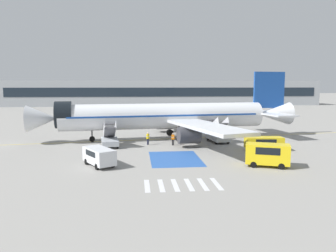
{
  "coord_description": "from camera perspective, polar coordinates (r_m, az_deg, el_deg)",
  "views": [
    {
      "loc": [
        -5.47,
        -51.9,
        8.44
      ],
      "look_at": [
        -0.47,
        -0.94,
        2.11
      ],
      "focal_mm": 35.0,
      "sensor_mm": 36.0,
      "label": 1
    }
  ],
  "objects": [
    {
      "name": "service_van_1",
      "position": [
        35.36,
        -11.9,
        -5.01
      ],
      "size": [
        3.91,
        4.83,
        1.89
      ],
      "rotation": [
        0.0,
        0.0,
        0.53
      ],
      "color": "silver",
      "rests_on": "ground_plane"
    },
    {
      "name": "apron_walkway_bar_0",
      "position": [
        28.22,
        -3.66,
        -10.36
      ],
      "size": [
        0.44,
        3.6,
        0.01
      ],
      "primitive_type": "cube",
      "color": "silver",
      "rests_on": "ground_plane"
    },
    {
      "name": "ground_crew_1",
      "position": [
        49.65,
        2.58,
        -1.52
      ],
      "size": [
        0.48,
        0.44,
        1.8
      ],
      "rotation": [
        0.0,
        0.0,
        5.63
      ],
      "color": "black",
      "rests_on": "ground_plane"
    },
    {
      "name": "apron_walkway_bar_2",
      "position": [
        28.4,
        1.26,
        -10.23
      ],
      "size": [
        0.44,
        3.6,
        0.01
      ],
      "primitive_type": "cube",
      "color": "silver",
      "rests_on": "ground_plane"
    },
    {
      "name": "airliner",
      "position": [
        51.76,
        0.1,
        1.73
      ],
      "size": [
        42.48,
        36.36,
        10.74
      ],
      "rotation": [
        0.0,
        0.0,
        1.7
      ],
      "color": "silver",
      "rests_on": "ground_plane"
    },
    {
      "name": "fuel_tanker",
      "position": [
        77.94,
        1.76,
        2.13
      ],
      "size": [
        10.37,
        3.99,
        3.48
      ],
      "rotation": [
        0.0,
        0.0,
        -1.41
      ],
      "color": "#38383D",
      "rests_on": "ground_plane"
    },
    {
      "name": "boarding_stairs_forward",
      "position": [
        46.32,
        -10.11,
        -2.35
      ],
      "size": [
        2.8,
        5.44,
        3.81
      ],
      "rotation": [
        0.0,
        0.0,
        0.13
      ],
      "color": "#ADB2BA",
      "rests_on": "ground_plane"
    },
    {
      "name": "boarding_stairs_aft",
      "position": [
        49.73,
        8.65,
        -1.65
      ],
      "size": [
        2.8,
        5.44,
        3.97
      ],
      "rotation": [
        0.0,
        0.0,
        0.13
      ],
      "color": "#ADB2BA",
      "rests_on": "ground_plane"
    },
    {
      "name": "apron_walkway_bar_1",
      "position": [
        28.29,
        -1.19,
        -10.3
      ],
      "size": [
        0.44,
        3.6,
        0.01
      ],
      "primitive_type": "cube",
      "color": "silver",
      "rests_on": "ground_plane"
    },
    {
      "name": "terminal_building",
      "position": [
        140.71,
        -0.62,
        5.75
      ],
      "size": [
        133.05,
        12.1,
        10.5
      ],
      "color": "#9EA3A8",
      "rests_on": "ground_plane"
    },
    {
      "name": "service_van_2",
      "position": [
        44.55,
        16.37,
        -2.74
      ],
      "size": [
        4.96,
        2.25,
        1.77
      ],
      "rotation": [
        0.0,
        0.0,
        1.49
      ],
      "color": "yellow",
      "rests_on": "ground_plane"
    },
    {
      "name": "ground_crew_2",
      "position": [
        46.5,
        0.87,
        -2.15
      ],
      "size": [
        0.47,
        0.32,
        1.74
      ],
      "rotation": [
        0.0,
        0.0,
        2.91
      ],
      "color": "black",
      "rests_on": "ground_plane"
    },
    {
      "name": "apron_walkway_bar_5",
      "position": [
        29.03,
        8.44,
        -9.92
      ],
      "size": [
        0.44,
        3.6,
        0.01
      ],
      "primitive_type": "cube",
      "color": "silver",
      "rests_on": "ground_plane"
    },
    {
      "name": "service_van_0",
      "position": [
        35.84,
        16.94,
        -4.56
      ],
      "size": [
        4.84,
        3.45,
        2.39
      ],
      "rotation": [
        0.0,
        0.0,
        1.2
      ],
      "color": "yellow",
      "rests_on": "ground_plane"
    },
    {
      "name": "ground_plane",
      "position": [
        52.87,
        0.4,
        -2.13
      ],
      "size": [
        600.0,
        600.0,
        0.0
      ],
      "primitive_type": "plane",
      "color": "gray"
    },
    {
      "name": "apron_leadline_yellow",
      "position": [
        52.08,
        -0.62,
        -2.27
      ],
      "size": [
        75.41,
        10.04,
        0.01
      ],
      "primitive_type": "cube",
      "rotation": [
        0.0,
        0.0,
        1.7
      ],
      "color": "gold",
      "rests_on": "ground_plane"
    },
    {
      "name": "apron_walkway_bar_4",
      "position": [
        28.77,
        6.08,
        -10.04
      ],
      "size": [
        0.44,
        3.6,
        0.01
      ],
      "primitive_type": "cube",
      "color": "silver",
      "rests_on": "ground_plane"
    },
    {
      "name": "ground_crew_0",
      "position": [
        47.0,
        -3.53,
        -2.03
      ],
      "size": [
        0.45,
        0.48,
        1.79
      ],
      "rotation": [
        0.0,
        0.0,
        4.02
      ],
      "color": "#191E38",
      "rests_on": "ground_plane"
    },
    {
      "name": "apron_stand_patch_blue",
      "position": [
        38.24,
        1.23,
        -5.69
      ],
      "size": [
        5.79,
        8.47,
        0.01
      ],
      "primitive_type": "cube",
      "color": "#2856A8",
      "rests_on": "ground_plane"
    },
    {
      "name": "apron_walkway_bar_3",
      "position": [
        28.56,
        3.69,
        -10.14
      ],
      "size": [
        0.44,
        3.6,
        0.01
      ],
      "primitive_type": "cube",
      "color": "silver",
      "rests_on": "ground_plane"
    }
  ]
}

